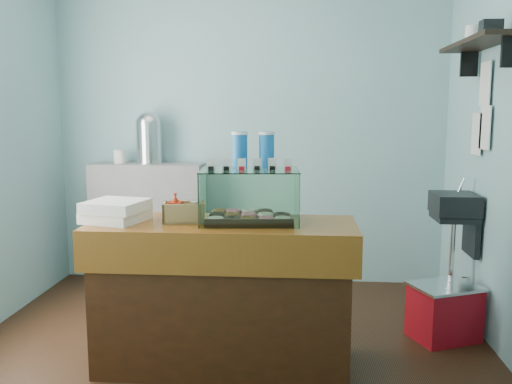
# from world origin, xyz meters

# --- Properties ---
(ground) EXTENTS (3.50, 3.50, 0.00)m
(ground) POSITION_xyz_m (0.00, 0.00, 0.00)
(ground) COLOR black
(ground) RESTS_ON ground
(room_shell) EXTENTS (3.54, 3.04, 2.82)m
(room_shell) POSITION_xyz_m (0.03, 0.01, 1.71)
(room_shell) COLOR #7EB3B7
(room_shell) RESTS_ON ground
(counter) EXTENTS (1.60, 0.60, 0.90)m
(counter) POSITION_xyz_m (0.00, -0.25, 0.46)
(counter) COLOR #3E1C0B
(counter) RESTS_ON ground
(back_shelf) EXTENTS (1.00, 0.32, 1.10)m
(back_shelf) POSITION_xyz_m (-0.90, 1.32, 0.55)
(back_shelf) COLOR gray
(back_shelf) RESTS_ON ground
(display_case) EXTENTS (0.61, 0.47, 0.54)m
(display_case) POSITION_xyz_m (0.16, -0.17, 1.07)
(display_case) COLOR #331B0F
(display_case) RESTS_ON counter
(condiment_crate) EXTENTS (0.27, 0.19, 0.18)m
(condiment_crate) POSITION_xyz_m (-0.24, -0.25, 0.96)
(condiment_crate) COLOR tan
(condiment_crate) RESTS_ON counter
(pastry_boxes) EXTENTS (0.40, 0.40, 0.13)m
(pastry_boxes) POSITION_xyz_m (-0.65, -0.27, 0.96)
(pastry_boxes) COLOR white
(pastry_boxes) RESTS_ON counter
(coffee_urn) EXTENTS (0.25, 0.25, 0.46)m
(coffee_urn) POSITION_xyz_m (-0.88, 1.34, 1.34)
(coffee_urn) COLOR silver
(coffee_urn) RESTS_ON back_shelf
(red_cooler) EXTENTS (0.54, 0.48, 0.39)m
(red_cooler) POSITION_xyz_m (1.46, 0.25, 0.19)
(red_cooler) COLOR #AB0D19
(red_cooler) RESTS_ON ground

